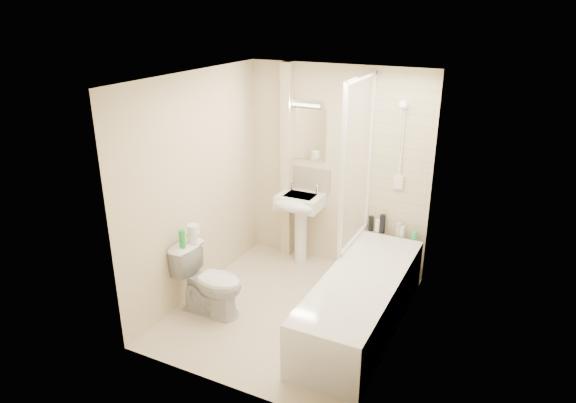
% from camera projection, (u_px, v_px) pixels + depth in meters
% --- Properties ---
extents(floor, '(2.50, 2.50, 0.00)m').
position_uv_depth(floor, '(289.00, 310.00, 5.38)').
color(floor, beige).
rests_on(floor, ground).
extents(wall_back, '(2.20, 0.02, 2.40)m').
position_uv_depth(wall_back, '(337.00, 169.00, 5.99)').
color(wall_back, beige).
rests_on(wall_back, ground).
extents(wall_left, '(0.02, 2.50, 2.40)m').
position_uv_depth(wall_left, '(196.00, 187.00, 5.40)').
color(wall_left, beige).
rests_on(wall_left, ground).
extents(wall_right, '(0.02, 2.50, 2.40)m').
position_uv_depth(wall_right, '(402.00, 225.00, 4.49)').
color(wall_right, beige).
rests_on(wall_right, ground).
extents(ceiling, '(2.20, 2.50, 0.02)m').
position_uv_depth(ceiling, '(290.00, 78.00, 4.51)').
color(ceiling, white).
rests_on(ceiling, wall_back).
extents(tile_back, '(0.70, 0.01, 1.75)m').
position_uv_depth(tile_back, '(401.00, 159.00, 5.59)').
color(tile_back, beige).
rests_on(tile_back, wall_back).
extents(tile_right, '(0.01, 2.10, 1.75)m').
position_uv_depth(tile_right, '(405.00, 198.00, 4.47)').
color(tile_right, beige).
rests_on(tile_right, wall_right).
extents(pipe_boxing, '(0.12, 0.12, 2.40)m').
position_uv_depth(pipe_boxing, '(287.00, 164.00, 6.20)').
color(pipe_boxing, beige).
rests_on(pipe_boxing, ground).
extents(splashback, '(0.60, 0.02, 0.30)m').
position_uv_depth(splashback, '(307.00, 179.00, 6.20)').
color(splashback, beige).
rests_on(splashback, wall_back).
extents(mirror, '(0.46, 0.01, 0.60)m').
position_uv_depth(mirror, '(308.00, 134.00, 6.00)').
color(mirror, white).
rests_on(mirror, wall_back).
extents(strip_light, '(0.42, 0.07, 0.07)m').
position_uv_depth(strip_light, '(307.00, 103.00, 5.85)').
color(strip_light, silver).
rests_on(strip_light, wall_back).
extents(bathtub, '(0.70, 2.10, 0.55)m').
position_uv_depth(bathtub, '(361.00, 301.00, 5.02)').
color(bathtub, white).
rests_on(bathtub, ground).
extents(shower_screen, '(0.04, 0.92, 1.80)m').
position_uv_depth(shower_screen, '(357.00, 163.00, 5.36)').
color(shower_screen, white).
rests_on(shower_screen, bathtub).
extents(shower_fixture, '(0.10, 0.16, 0.99)m').
position_uv_depth(shower_fixture, '(401.00, 149.00, 5.51)').
color(shower_fixture, white).
rests_on(shower_fixture, wall_back).
extents(pedestal_sink, '(0.52, 0.48, 1.00)m').
position_uv_depth(pedestal_sink, '(299.00, 210.00, 6.13)').
color(pedestal_sink, white).
rests_on(pedestal_sink, ground).
extents(bottle_black_a, '(0.06, 0.06, 0.18)m').
position_uv_depth(bottle_black_a, '(371.00, 223.00, 5.92)').
color(bottle_black_a, black).
rests_on(bottle_black_a, bathtub).
extents(bottle_white_a, '(0.06, 0.06, 0.15)m').
position_uv_depth(bottle_white_a, '(378.00, 226.00, 5.89)').
color(bottle_white_a, white).
rests_on(bottle_white_a, bathtub).
extents(bottle_black_b, '(0.07, 0.07, 0.22)m').
position_uv_depth(bottle_black_b, '(382.00, 224.00, 5.86)').
color(bottle_black_b, black).
rests_on(bottle_black_b, bathtub).
extents(bottle_cream, '(0.06, 0.06, 0.16)m').
position_uv_depth(bottle_cream, '(398.00, 229.00, 5.79)').
color(bottle_cream, beige).
rests_on(bottle_cream, bathtub).
extents(bottle_white_b, '(0.05, 0.05, 0.12)m').
position_uv_depth(bottle_white_b, '(402.00, 231.00, 5.78)').
color(bottle_white_b, white).
rests_on(bottle_white_b, bathtub).
extents(bottle_green, '(0.07, 0.07, 0.08)m').
position_uv_depth(bottle_green, '(414.00, 235.00, 5.73)').
color(bottle_green, '#30BD5B').
rests_on(bottle_green, bathtub).
extents(toilet, '(0.42, 0.72, 0.73)m').
position_uv_depth(toilet, '(210.00, 281.00, 5.24)').
color(toilet, white).
rests_on(toilet, ground).
extents(toilet_roll_lower, '(0.12, 0.12, 0.10)m').
position_uv_depth(toilet_roll_lower, '(192.00, 238.00, 5.23)').
color(toilet_roll_lower, white).
rests_on(toilet_roll_lower, toilet).
extents(toilet_roll_upper, '(0.12, 0.12, 0.10)m').
position_uv_depth(toilet_roll_upper, '(193.00, 229.00, 5.19)').
color(toilet_roll_upper, white).
rests_on(toilet_roll_upper, toilet_roll_lower).
extents(green_bottle, '(0.06, 0.06, 0.19)m').
position_uv_depth(green_bottle, '(182.00, 239.00, 5.10)').
color(green_bottle, green).
rests_on(green_bottle, toilet).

